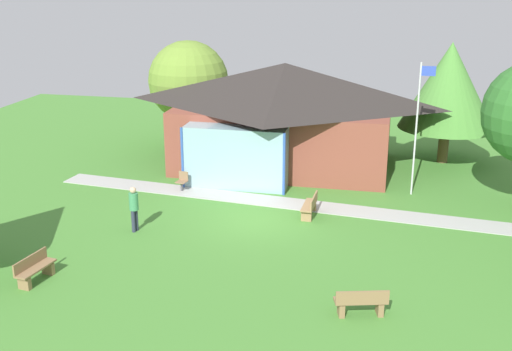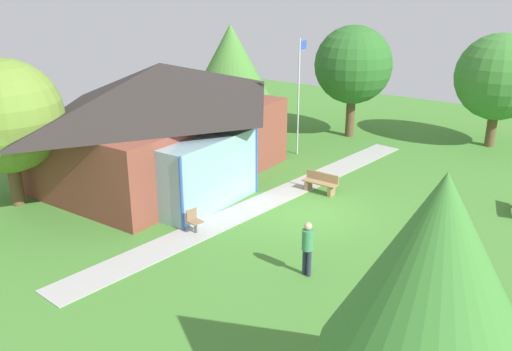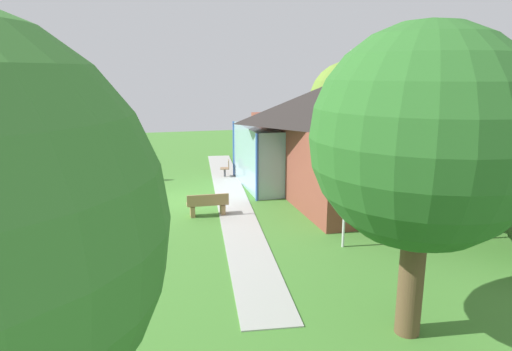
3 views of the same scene
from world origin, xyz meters
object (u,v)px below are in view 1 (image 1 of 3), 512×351
object	(u,v)px
flagpole	(417,124)
tree_behind_pavilion_left	(188,81)
bench_rear_near_path	(310,206)
pavilion	(283,114)
bench_front_right	(361,303)
visitor_strolling_lawn	(134,205)
patio_chair_west	(182,182)
bench_front_left	(35,269)
tree_behind_pavilion_right	(449,86)

from	to	relation	value
flagpole	tree_behind_pavilion_left	bearing A→B (deg)	154.41
bench_rear_near_path	pavilion	bearing A→B (deg)	21.14
flagpole	bench_front_right	bearing A→B (deg)	-98.25
flagpole	bench_front_right	world-z (taller)	flagpole
pavilion	flagpole	distance (m)	6.95
visitor_strolling_lawn	bench_front_right	bearing A→B (deg)	75.78
patio_chair_west	bench_front_right	bearing A→B (deg)	142.23
bench_front_left	tree_behind_pavilion_right	bearing A→B (deg)	149.98
bench_front_left	patio_chair_west	world-z (taller)	patio_chair_west
patio_chair_west	visitor_strolling_lawn	bearing A→B (deg)	96.34
bench_front_right	tree_behind_pavilion_right	world-z (taller)	tree_behind_pavilion_right
flagpole	patio_chair_west	bearing A→B (deg)	-170.22
pavilion	flagpole	world-z (taller)	flagpole
flagpole	bench_rear_near_path	bearing A→B (deg)	-138.81
pavilion	bench_front_right	world-z (taller)	pavilion
bench_front_left	tree_behind_pavilion_right	world-z (taller)	tree_behind_pavilion_right
flagpole	bench_front_right	size ratio (longest dim) A/B	3.65
bench_front_right	visitor_strolling_lawn	xyz separation A→B (m)	(-8.58, 4.38, 0.62)
pavilion	tree_behind_pavilion_left	bearing A→B (deg)	154.47
flagpole	patio_chair_west	xyz separation A→B (m)	(-9.86, -1.70, -2.73)
flagpole	tree_behind_pavilion_right	size ratio (longest dim) A/B	0.95
flagpole	patio_chair_west	world-z (taller)	flagpole
flagpole	tree_behind_pavilion_right	world-z (taller)	tree_behind_pavilion_right
flagpole	tree_behind_pavilion_left	xyz separation A→B (m)	(-11.88, 5.69, 0.41)
patio_chair_west	tree_behind_pavilion_right	size ratio (longest dim) A/B	0.14
patio_chair_west	flagpole	bearing A→B (deg)	-160.48
visitor_strolling_lawn	tree_behind_pavilion_left	size ratio (longest dim) A/B	0.30
bench_front_right	visitor_strolling_lawn	size ratio (longest dim) A/B	0.90
visitor_strolling_lawn	tree_behind_pavilion_left	world-z (taller)	tree_behind_pavilion_left
pavilion	patio_chair_west	world-z (taller)	pavilion
bench_front_left	tree_behind_pavilion_left	xyz separation A→B (m)	(-0.24, 16.50, 3.15)
bench_front_left	bench_front_right	world-z (taller)	same
pavilion	tree_behind_pavilion_left	xyz separation A→B (m)	(-5.63, 2.69, 0.93)
bench_front_left	tree_behind_pavilion_right	distance (m)	21.12
tree_behind_pavilion_left	bench_front_left	bearing A→B (deg)	-89.18
pavilion	tree_behind_pavilion_right	world-z (taller)	tree_behind_pavilion_right
pavilion	flagpole	xyz separation A→B (m)	(6.25, -3.00, 0.52)
flagpole	visitor_strolling_lawn	bearing A→B (deg)	-147.79
pavilion	tree_behind_pavilion_right	size ratio (longest dim) A/B	1.85
bench_front_right	bench_front_left	bearing A→B (deg)	165.21
visitor_strolling_lawn	tree_behind_pavilion_right	distance (m)	16.79
pavilion	tree_behind_pavilion_left	distance (m)	6.31
patio_chair_west	pavilion	bearing A→B (deg)	-117.85
bench_front_left	bench_front_right	size ratio (longest dim) A/B	0.99
patio_chair_west	tree_behind_pavilion_left	size ratio (longest dim) A/B	0.15
visitor_strolling_lawn	tree_behind_pavilion_left	xyz separation A→B (m)	(-1.74, 12.08, 2.53)
flagpole	bench_front_left	xyz separation A→B (m)	(-11.64, -10.81, -2.74)
bench_rear_near_path	patio_chair_west	xyz separation A→B (m)	(-5.88, 1.78, 0.01)
flagpole	tree_behind_pavilion_left	world-z (taller)	tree_behind_pavilion_left
bench_front_right	patio_chair_west	world-z (taller)	patio_chair_west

